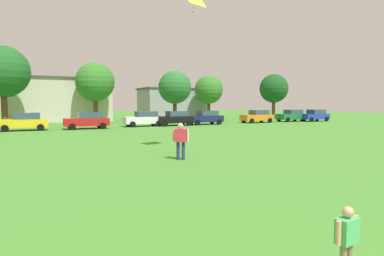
% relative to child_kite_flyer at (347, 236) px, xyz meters
% --- Properties ---
extents(ground_plane, '(160.00, 160.00, 0.00)m').
position_rel_child_kite_flyer_xyz_m(ground_plane, '(0.41, 26.86, -0.64)').
color(ground_plane, '#42842D').
extents(child_kite_flyer, '(0.51, 0.24, 1.07)m').
position_rel_child_kite_flyer_xyz_m(child_kite_flyer, '(0.00, 0.00, 0.00)').
color(child_kite_flyer, '#8C7259').
rests_on(child_kite_flyer, ground).
extents(adult_bystander, '(0.63, 0.59, 1.69)m').
position_rel_child_kite_flyer_xyz_m(adult_bystander, '(2.02, 10.49, 0.36)').
color(adult_bystander, navy).
rests_on(adult_bystander, ground).
extents(kite, '(1.38, 0.97, 1.14)m').
position_rel_child_kite_flyer_xyz_m(kite, '(3.68, 12.45, 7.25)').
color(kite, yellow).
extents(parked_car_yellow_1, '(4.30, 2.02, 1.68)m').
position_rel_child_kite_flyer_xyz_m(parked_car_yellow_1, '(-4.62, 31.75, 0.22)').
color(parked_car_yellow_1, yellow).
rests_on(parked_car_yellow_1, ground).
extents(parked_car_red_2, '(4.30, 2.02, 1.68)m').
position_rel_child_kite_flyer_xyz_m(parked_car_red_2, '(1.09, 31.44, 0.22)').
color(parked_car_red_2, red).
rests_on(parked_car_red_2, ground).
extents(parked_car_white_3, '(4.30, 2.02, 1.68)m').
position_rel_child_kite_flyer_xyz_m(parked_car_white_3, '(7.33, 32.40, 0.22)').
color(parked_car_white_3, white).
rests_on(parked_car_white_3, ground).
extents(parked_car_black_4, '(4.30, 2.02, 1.68)m').
position_rel_child_kite_flyer_xyz_m(parked_car_black_4, '(10.94, 32.10, 0.22)').
color(parked_car_black_4, black).
rests_on(parked_car_black_4, ground).
extents(parked_car_navy_5, '(4.30, 2.02, 1.68)m').
position_rel_child_kite_flyer_xyz_m(parked_car_navy_5, '(15.11, 32.32, 0.22)').
color(parked_car_navy_5, '#141E4C').
rests_on(parked_car_navy_5, ground).
extents(parked_car_orange_6, '(4.30, 2.02, 1.68)m').
position_rel_child_kite_flyer_xyz_m(parked_car_orange_6, '(23.04, 32.59, 0.22)').
color(parked_car_orange_6, orange).
rests_on(parked_car_orange_6, ground).
extents(parked_car_green_7, '(4.30, 2.02, 1.68)m').
position_rel_child_kite_flyer_xyz_m(parked_car_green_7, '(29.33, 32.92, 0.22)').
color(parked_car_green_7, '#196B38').
rests_on(parked_car_green_7, ground).
extents(parked_car_blue_8, '(4.30, 2.02, 1.68)m').
position_rel_child_kite_flyer_xyz_m(parked_car_blue_8, '(32.65, 31.86, 0.22)').
color(parked_car_blue_8, '#1E38AD').
rests_on(parked_car_blue_8, ground).
extents(tree_left, '(5.82, 5.82, 9.07)m').
position_rel_child_kite_flyer_xyz_m(tree_left, '(-6.67, 40.26, 5.49)').
color(tree_left, brown).
rests_on(tree_left, ground).
extents(tree_center_left, '(5.11, 5.11, 7.97)m').
position_rel_child_kite_flyer_xyz_m(tree_center_left, '(3.84, 42.33, 4.74)').
color(tree_center_left, brown).
rests_on(tree_center_left, ground).
extents(tree_center_right, '(4.47, 4.47, 6.97)m').
position_rel_child_kite_flyer_xyz_m(tree_center_right, '(13.75, 38.67, 4.07)').
color(tree_center_right, brown).
rests_on(tree_center_right, ground).
extents(tree_right, '(4.44, 4.44, 6.92)m').
position_rel_child_kite_flyer_xyz_m(tree_right, '(21.22, 42.64, 4.03)').
color(tree_right, brown).
rests_on(tree_right, ground).
extents(tree_far_right, '(4.78, 4.78, 7.45)m').
position_rel_child_kite_flyer_xyz_m(tree_far_right, '(32.94, 41.25, 4.40)').
color(tree_far_right, brown).
rests_on(tree_far_right, ground).
extents(house_left, '(10.32, 7.02, 5.09)m').
position_rel_child_kite_flyer_xyz_m(house_left, '(17.47, 48.87, 1.92)').
color(house_left, '#9999A3').
rests_on(house_left, ground).
extents(house_right, '(14.29, 9.08, 6.18)m').
position_rel_child_kite_flyer_xyz_m(house_right, '(-0.26, 48.87, 2.46)').
color(house_right, beige).
rests_on(house_right, ground).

